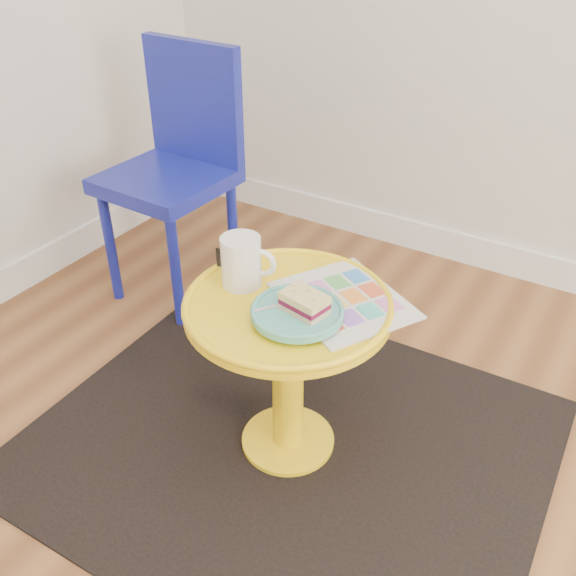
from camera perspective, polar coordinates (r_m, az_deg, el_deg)
The scene contains 9 objects.
room_walls at distance 1.93m, azimuth -3.08°, elevation -6.54°, with size 4.00×4.00×4.00m.
rug at distance 1.77m, azimuth 0.00°, elevation -13.53°, with size 1.30×1.10×0.01m, color black.
side_table at distance 1.55m, azimuth 0.00°, elevation -5.24°, with size 0.48×0.48×0.46m.
chair at distance 2.20m, azimuth -9.75°, elevation 11.26°, with size 0.39×0.39×0.85m.
newspaper at distance 1.48m, azimuth 4.95°, elevation -1.09°, with size 0.29×0.25×0.01m, color silver.
mug at distance 1.51m, azimuth -4.09°, elevation 2.48°, with size 0.13×0.10×0.12m.
plate at distance 1.41m, azimuth 0.83°, elevation -2.25°, with size 0.20×0.20×0.02m.
cake_slice at distance 1.39m, azimuth 1.48°, elevation -1.31°, with size 0.11×0.08×0.04m.
fork at distance 1.42m, azimuth -0.28°, elevation -1.47°, with size 0.10×0.12×0.00m.
Camera 1 is at (-0.13, -0.22, 1.30)m, focal length 40.00 mm.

